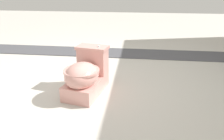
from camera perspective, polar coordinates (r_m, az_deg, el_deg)
name	(u,v)px	position (r m, az deg, el deg)	size (l,w,h in m)	color
ground_plane	(98,84)	(2.77, -3.63, -3.79)	(14.00, 14.00, 0.00)	beige
gravel_strip	(139,54)	(3.96, 6.99, 4.26)	(0.56, 8.00, 0.01)	#4C4C51
toilet	(86,75)	(2.49, -6.90, -1.41)	(0.69, 0.49, 0.52)	#E09E93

